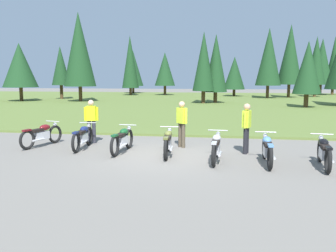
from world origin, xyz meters
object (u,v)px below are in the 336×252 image
(motorcycle_british_green, at_px, (122,140))
(motorcycle_black, at_px, (324,152))
(motorcycle_maroon, at_px, (42,134))
(motorcycle_olive, at_px, (168,142))
(motorcycle_navy, at_px, (83,137))
(rider_checking_bike, at_px, (182,121))
(motorcycle_silver, at_px, (216,147))
(rider_near_row_end, at_px, (91,119))
(rider_with_back_turned, at_px, (246,125))
(motorcycle_sky_blue, at_px, (267,149))

(motorcycle_british_green, distance_m, motorcycle_black, 6.26)
(motorcycle_maroon, relative_size, motorcycle_olive, 0.98)
(motorcycle_navy, distance_m, motorcycle_olive, 3.21)
(motorcycle_navy, distance_m, rider_checking_bike, 3.57)
(motorcycle_maroon, height_order, motorcycle_black, same)
(motorcycle_navy, relative_size, motorcycle_silver, 1.00)
(motorcycle_maroon, distance_m, rider_near_row_end, 1.88)
(motorcycle_navy, xyz_separation_m, rider_near_row_end, (-0.09, 1.09, 0.51))
(motorcycle_silver, bearing_deg, motorcycle_navy, 165.63)
(rider_with_back_turned, bearing_deg, motorcycle_silver, -127.20)
(motorcycle_maroon, xyz_separation_m, motorcycle_black, (9.39, -1.72, 0.00))
(rider_with_back_turned, bearing_deg, motorcycle_british_green, -173.98)
(motorcycle_british_green, distance_m, rider_with_back_turned, 4.17)
(motorcycle_sky_blue, bearing_deg, motorcycle_maroon, 168.71)
(motorcycle_maroon, bearing_deg, rider_with_back_turned, -1.29)
(motorcycle_navy, xyz_separation_m, motorcycle_british_green, (1.56, -0.38, 0.00))
(motorcycle_olive, bearing_deg, motorcycle_british_green, 171.26)
(motorcycle_olive, height_order, rider_checking_bike, rider_checking_bike)
(motorcycle_black, relative_size, rider_with_back_turned, 1.26)
(motorcycle_navy, relative_size, motorcycle_sky_blue, 1.00)
(motorcycle_silver, bearing_deg, motorcycle_black, -5.46)
(rider_near_row_end, distance_m, rider_with_back_turned, 5.85)
(motorcycle_silver, height_order, motorcycle_sky_blue, same)
(rider_checking_bike, distance_m, rider_near_row_end, 3.53)
(motorcycle_olive, bearing_deg, motorcycle_silver, -20.50)
(motorcycle_maroon, bearing_deg, motorcycle_sky_blue, -11.29)
(rider_near_row_end, bearing_deg, rider_checking_bike, -4.60)
(motorcycle_british_green, bearing_deg, motorcycle_maroon, 169.49)
(motorcycle_maroon, relative_size, rider_near_row_end, 1.23)
(motorcycle_british_green, bearing_deg, motorcycle_black, -10.27)
(motorcycle_silver, height_order, rider_with_back_turned, rider_with_back_turned)
(motorcycle_olive, height_order, motorcycle_silver, same)
(motorcycle_black, bearing_deg, motorcycle_maroon, 169.65)
(motorcycle_sky_blue, relative_size, rider_with_back_turned, 1.26)
(motorcycle_maroon, bearing_deg, motorcycle_british_green, -10.51)
(motorcycle_navy, height_order, motorcycle_black, same)
(motorcycle_british_green, xyz_separation_m, motorcycle_silver, (3.16, -0.83, 0.00))
(motorcycle_maroon, distance_m, motorcycle_navy, 1.69)
(motorcycle_sky_blue, height_order, rider_checking_bike, rider_checking_bike)
(motorcycle_british_green, xyz_separation_m, rider_near_row_end, (-1.64, 1.47, 0.51))
(motorcycle_british_green, relative_size, rider_near_row_end, 1.26)
(motorcycle_maroon, bearing_deg, motorcycle_olive, -9.93)
(motorcycle_silver, bearing_deg, motorcycle_maroon, 167.39)
(motorcycle_maroon, xyz_separation_m, rider_near_row_end, (1.58, 0.87, 0.51))
(rider_near_row_end, xyz_separation_m, rider_with_back_turned, (5.76, -1.04, 0.00))
(motorcycle_olive, bearing_deg, motorcycle_maroon, 170.07)
(motorcycle_silver, distance_m, rider_near_row_end, 5.35)
(rider_checking_bike, bearing_deg, motorcycle_black, -28.25)
(motorcycle_olive, height_order, motorcycle_sky_blue, same)
(motorcycle_maroon, distance_m, motorcycle_british_green, 3.28)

